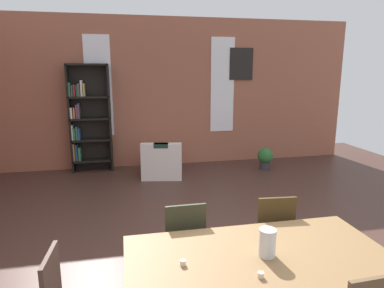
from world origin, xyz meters
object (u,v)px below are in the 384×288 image
at_px(dining_chair_far_right, 271,234).
at_px(armchair_white, 162,163).
at_px(bookshelf_tall, 87,118).
at_px(dining_table, 260,265).
at_px(dining_chair_far_left, 184,243).
at_px(potted_plant_by_shelf, 265,157).
at_px(vase_on_table, 267,243).

xyz_separation_m(dining_chair_far_right, armchair_white, (-0.67, 3.78, -0.23)).
height_order(dining_chair_far_right, bookshelf_tall, bookshelf_tall).
bearing_deg(dining_table, armchair_white, 92.80).
relative_size(dining_chair_far_left, armchair_white, 1.02).
bearing_deg(potted_plant_by_shelf, dining_chair_far_left, -123.39).
distance_m(dining_table, dining_chair_far_right, 0.91).
xyz_separation_m(dining_table, dining_chair_far_right, (0.45, 0.77, -0.17)).
relative_size(dining_chair_far_right, potted_plant_by_shelf, 2.01).
bearing_deg(vase_on_table, armchair_white, 93.42).
distance_m(dining_chair_far_right, armchair_white, 3.85).
bearing_deg(potted_plant_by_shelf, armchair_white, -178.60).
xyz_separation_m(dining_chair_far_left, armchair_white, (0.24, 3.78, -0.23)).
height_order(dining_table, dining_chair_far_left, dining_chair_far_left).
distance_m(dining_chair_far_left, bookshelf_tall, 4.72).
bearing_deg(armchair_white, vase_on_table, -86.58).
xyz_separation_m(dining_table, dining_chair_far_left, (-0.46, 0.77, -0.17)).
height_order(vase_on_table, bookshelf_tall, bookshelf_tall).
xyz_separation_m(dining_table, armchair_white, (-0.22, 4.55, -0.41)).
xyz_separation_m(dining_chair_far_right, bookshelf_tall, (-2.18, 4.50, 0.65)).
height_order(dining_chair_far_left, potted_plant_by_shelf, dining_chair_far_left).
bearing_deg(armchair_white, dining_chair_far_left, -93.56).
bearing_deg(dining_table, bookshelf_tall, 108.12).
height_order(vase_on_table, armchair_white, vase_on_table).
bearing_deg(dining_chair_far_right, dining_chair_far_left, -179.98).
xyz_separation_m(bookshelf_tall, armchair_white, (1.50, -0.72, -0.89)).
bearing_deg(dining_chair_far_left, potted_plant_by_shelf, 56.61).
bearing_deg(dining_table, dining_chair_far_right, 59.43).
xyz_separation_m(vase_on_table, armchair_white, (-0.27, 4.55, -0.59)).
bearing_deg(vase_on_table, bookshelf_tall, 108.61).
xyz_separation_m(dining_chair_far_left, potted_plant_by_shelf, (2.53, 3.84, -0.25)).
relative_size(bookshelf_tall, armchair_white, 2.46).
bearing_deg(vase_on_table, dining_table, -180.00).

